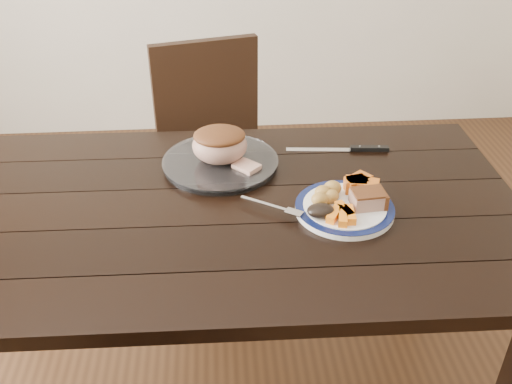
{
  "coord_description": "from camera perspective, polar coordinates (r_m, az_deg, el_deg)",
  "views": [
    {
      "loc": [
        -0.01,
        -1.27,
        1.61
      ],
      "look_at": [
        0.08,
        -0.02,
        0.8
      ],
      "focal_mm": 40.0,
      "sensor_mm": 36.0,
      "label": 1
    }
  ],
  "objects": [
    {
      "name": "carrot_batons",
      "position": [
        1.46,
        8.69,
        -2.19
      ],
      "size": [
        0.08,
        0.1,
        0.02
      ],
      "color": "orange",
      "rests_on": "dinner_plate"
    },
    {
      "name": "chair_far",
      "position": [
        2.28,
        -4.09,
        4.3
      ],
      "size": [
        0.51,
        0.52,
        0.93
      ],
      "rotation": [
        0.0,
        0.0,
        3.39
      ],
      "color": "black",
      "rests_on": "ground"
    },
    {
      "name": "carving_knife",
      "position": [
        1.82,
        10.03,
        4.28
      ],
      "size": [
        0.32,
        0.05,
        0.01
      ],
      "rotation": [
        0.0,
        0.0,
        -0.09
      ],
      "color": "silver",
      "rests_on": "dining_table"
    },
    {
      "name": "dining_table",
      "position": [
        1.59,
        -2.94,
        -4.07
      ],
      "size": [
        1.61,
        0.92,
        0.75
      ],
      "rotation": [
        0.0,
        0.0,
        -0.02
      ],
      "color": "black",
      "rests_on": "ground"
    },
    {
      "name": "fork",
      "position": [
        1.49,
        1.98,
        -1.55
      ],
      "size": [
        0.16,
        0.11,
        0.0
      ],
      "rotation": [
        0.0,
        0.0,
        -0.56
      ],
      "color": "silver",
      "rests_on": "dinner_plate"
    },
    {
      "name": "dark_mushroom",
      "position": [
        1.45,
        6.49,
        -1.86
      ],
      "size": [
        0.07,
        0.05,
        0.03
      ],
      "primitive_type": "ellipsoid",
      "color": "black",
      "rests_on": "dinner_plate"
    },
    {
      "name": "pork_slice",
      "position": [
        1.51,
        11.11,
        -0.72
      ],
      "size": [
        0.09,
        0.07,
        0.04
      ],
      "primitive_type": "cube",
      "rotation": [
        0.0,
        0.0,
        0.09
      ],
      "color": "tan",
      "rests_on": "dinner_plate"
    },
    {
      "name": "plate_rim",
      "position": [
        1.51,
        8.86,
        -1.42
      ],
      "size": [
        0.26,
        0.26,
        0.02
      ],
      "primitive_type": "torus",
      "color": "#0C143C",
      "rests_on": "dinner_plate"
    },
    {
      "name": "roast_joint",
      "position": [
        1.68,
        -3.64,
        4.65
      ],
      "size": [
        0.16,
        0.14,
        0.11
      ],
      "primitive_type": "ellipsoid",
      "color": "tan",
      "rests_on": "serving_platter"
    },
    {
      "name": "dinner_plate",
      "position": [
        1.52,
        8.83,
        -1.69
      ],
      "size": [
        0.26,
        0.26,
        0.02
      ],
      "primitive_type": "cylinder",
      "color": "white",
      "rests_on": "dining_table"
    },
    {
      "name": "pumpkin_wedges",
      "position": [
        1.57,
        10.35,
        0.72
      ],
      "size": [
        0.09,
        0.09,
        0.04
      ],
      "color": "orange",
      "rests_on": "dinner_plate"
    },
    {
      "name": "cut_slice",
      "position": [
        1.65,
        -0.95,
        2.51
      ],
      "size": [
        0.09,
        0.09,
        0.02
      ],
      "primitive_type": "cube",
      "rotation": [
        0.0,
        0.0,
        -0.78
      ],
      "color": "tan",
      "rests_on": "serving_platter"
    },
    {
      "name": "serving_platter",
      "position": [
        1.71,
        -3.57,
        2.85
      ],
      "size": [
        0.34,
        0.34,
        0.02
      ],
      "primitive_type": "cylinder",
      "color": "white",
      "rests_on": "dining_table"
    },
    {
      "name": "roasted_potatoes",
      "position": [
        1.52,
        7.1,
        -0.18
      ],
      "size": [
        0.09,
        0.09,
        0.04
      ],
      "color": "gold",
      "rests_on": "dinner_plate"
    }
  ]
}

